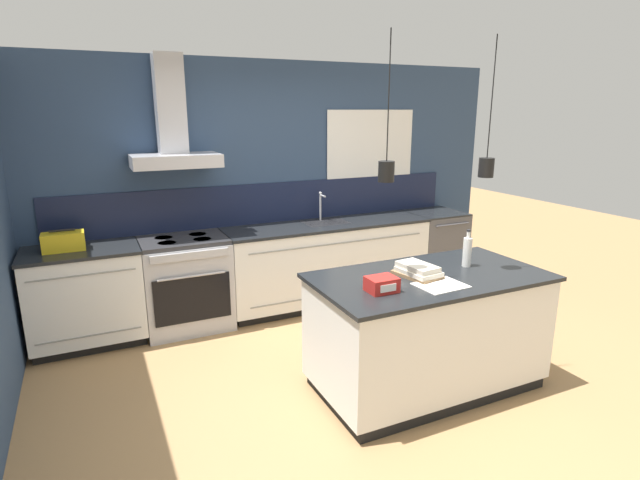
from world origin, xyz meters
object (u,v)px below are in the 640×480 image
yellow_toolbox (63,242)px  oven_range (186,283)px  dishwasher (433,248)px  bottle_on_island (467,251)px  red_supply_box (382,284)px  book_stack (418,271)px

yellow_toolbox → oven_range: bearing=-0.2°
dishwasher → bottle_on_island: bearing=-121.5°
dishwasher → yellow_toolbox: size_ratio=2.68×
oven_range → yellow_toolbox: bearing=179.8°
dishwasher → red_supply_box: red_supply_box is taller
dishwasher → book_stack: (-1.62, -1.89, 0.50)m
book_stack → yellow_toolbox: (-2.37, 1.89, 0.04)m
oven_range → book_stack: (1.36, -1.88, 0.50)m
bottle_on_island → book_stack: 0.50m
bottle_on_island → red_supply_box: bottle_on_island is taller
oven_range → bottle_on_island: size_ratio=3.10×
dishwasher → yellow_toolbox: bearing=180.0°
dishwasher → red_supply_box: size_ratio=4.56×
bottle_on_island → yellow_toolbox: bearing=147.2°
oven_range → dishwasher: same height
bottle_on_island → red_supply_box: (-0.90, -0.20, -0.07)m
red_supply_box → oven_range: bearing=115.0°
yellow_toolbox → dishwasher: bearing=-0.0°
oven_range → red_supply_box: (0.95, -2.04, 0.50)m
book_stack → red_supply_box: (-0.41, -0.15, 0.01)m
bottle_on_island → yellow_toolbox: 3.41m
dishwasher → red_supply_box: 2.92m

